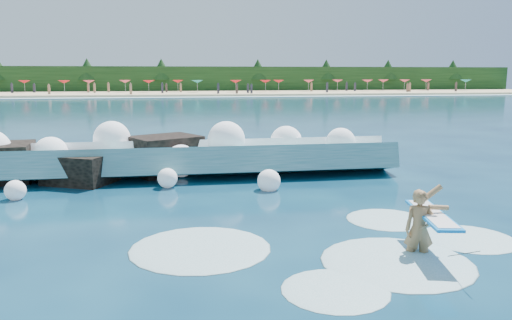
% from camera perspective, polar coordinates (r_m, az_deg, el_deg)
% --- Properties ---
extents(ground, '(200.00, 200.00, 0.00)m').
position_cam_1_polar(ground, '(11.53, -5.75, -7.77)').
color(ground, '#082640').
rests_on(ground, ground).
extents(beach, '(140.00, 20.00, 0.40)m').
position_cam_1_polar(beach, '(89.04, -9.28, 7.51)').
color(beach, tan).
rests_on(beach, ground).
extents(wet_band, '(140.00, 5.00, 0.08)m').
position_cam_1_polar(wet_band, '(78.05, -9.20, 7.10)').
color(wet_band, silver).
rests_on(wet_band, ground).
extents(treeline, '(140.00, 4.00, 5.00)m').
position_cam_1_polar(treeline, '(98.98, -9.36, 9.06)').
color(treeline, black).
rests_on(treeline, ground).
extents(breaking_wave, '(17.49, 2.75, 1.51)m').
position_cam_1_polar(breaking_wave, '(17.53, -12.97, -0.14)').
color(breaking_wave, teal).
rests_on(breaking_wave, ground).
extents(rock_cluster, '(8.53, 3.65, 1.56)m').
position_cam_1_polar(rock_cluster, '(17.85, -20.24, -0.43)').
color(rock_cluster, black).
rests_on(rock_cluster, ground).
extents(surfer_with_board, '(1.06, 2.80, 1.56)m').
position_cam_1_polar(surfer_with_board, '(10.22, 18.46, -7.18)').
color(surfer_with_board, '#966E46').
rests_on(surfer_with_board, ground).
extents(wave_spray, '(14.77, 4.45, 1.94)m').
position_cam_1_polar(wave_spray, '(17.41, -12.83, 1.31)').
color(wave_spray, white).
rests_on(wave_spray, ground).
extents(surf_foam, '(9.10, 5.50, 0.14)m').
position_cam_1_polar(surf_foam, '(10.18, 9.81, -10.26)').
color(surf_foam, silver).
rests_on(surf_foam, ground).
extents(beach_umbrellas, '(112.32, 6.02, 0.50)m').
position_cam_1_polar(beach_umbrellas, '(90.24, -9.12, 8.85)').
color(beach_umbrellas, red).
rests_on(beach_umbrellas, ground).
extents(beachgoers, '(97.72, 12.76, 1.94)m').
position_cam_1_polar(beachgoers, '(85.65, -13.63, 7.88)').
color(beachgoers, '#3F332D').
rests_on(beachgoers, ground).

